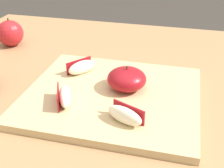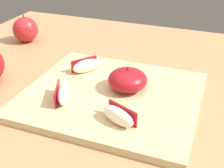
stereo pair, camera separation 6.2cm
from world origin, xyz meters
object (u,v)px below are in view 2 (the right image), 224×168
at_px(apple_wedge_left, 118,116).
at_px(apple_wedge_back, 63,93).
at_px(apple_half_skin_up, 128,79).
at_px(cutting_board, 112,95).
at_px(whole_apple_crimson, 25,30).
at_px(apple_wedge_middle, 86,66).

distance_m(apple_wedge_left, apple_wedge_back, 0.13).
height_order(apple_half_skin_up, apple_wedge_left, apple_half_skin_up).
relative_size(cutting_board, whole_apple_crimson, 4.27).
xyz_separation_m(apple_wedge_back, apple_wedge_middle, (-0.01, 0.13, 0.00)).
distance_m(apple_half_skin_up, apple_wedge_middle, 0.12).
bearing_deg(apple_wedge_back, apple_half_skin_up, 40.00).
bearing_deg(apple_half_skin_up, apple_wedge_back, -140.00).
relative_size(apple_half_skin_up, apple_wedge_back, 1.12).
bearing_deg(cutting_board, apple_wedge_left, -63.30).
relative_size(apple_half_skin_up, whole_apple_crimson, 0.99).
relative_size(apple_wedge_left, apple_wedge_back, 1.00).
xyz_separation_m(apple_wedge_back, whole_apple_crimson, (-0.29, 0.28, 0.01)).
xyz_separation_m(apple_half_skin_up, apple_wedge_back, (-0.11, -0.09, -0.01)).
relative_size(apple_wedge_left, apple_wedge_middle, 1.05).
height_order(apple_wedge_back, apple_wedge_middle, same).
distance_m(apple_wedge_back, whole_apple_crimson, 0.40).
bearing_deg(whole_apple_crimson, cutting_board, -30.75).
height_order(cutting_board, apple_half_skin_up, apple_half_skin_up).
relative_size(cutting_board, apple_half_skin_up, 4.31).
bearing_deg(apple_wedge_back, cutting_board, 38.16).
distance_m(cutting_board, whole_apple_crimson, 0.43).
height_order(apple_half_skin_up, apple_wedge_back, apple_half_skin_up).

